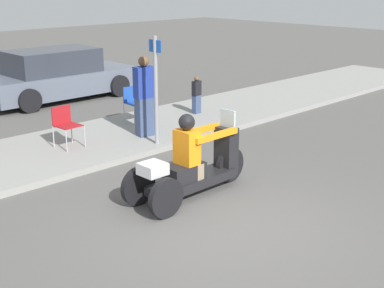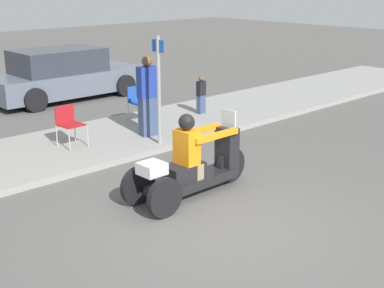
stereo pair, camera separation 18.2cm
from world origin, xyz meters
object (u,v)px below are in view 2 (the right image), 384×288
at_px(motorcycle_trike, 192,167).
at_px(spectator_with_child, 201,96).
at_px(folding_chair_set_back, 138,100).
at_px(street_sign, 159,86).
at_px(folding_chair_curbside, 68,121).
at_px(spectator_end_of_line, 148,98).
at_px(parked_car_lot_left, 64,75).

bearing_deg(motorcycle_trike, spectator_with_child, 44.56).
relative_size(folding_chair_set_back, street_sign, 0.37).
relative_size(folding_chair_curbside, street_sign, 0.37).
relative_size(motorcycle_trike, folding_chair_set_back, 2.89).
bearing_deg(folding_chair_set_back, folding_chair_curbside, -164.43).
xyz_separation_m(spectator_end_of_line, folding_chair_curbside, (-1.65, 0.51, -0.33)).
height_order(motorcycle_trike, parked_car_lot_left, parked_car_lot_left).
height_order(spectator_with_child, street_sign, street_sign).
distance_m(spectator_end_of_line, folding_chair_set_back, 1.33).
distance_m(motorcycle_trike, folding_chair_curbside, 3.44).
xyz_separation_m(motorcycle_trike, folding_chair_curbside, (-0.22, 3.43, 0.13)).
height_order(folding_chair_set_back, folding_chair_curbside, same).
bearing_deg(spectator_end_of_line, folding_chair_curbside, 162.79).
bearing_deg(spectator_end_of_line, spectator_with_child, 16.27).
relative_size(motorcycle_trike, spectator_with_child, 2.50).
distance_m(parked_car_lot_left, street_sign, 5.71).
bearing_deg(spectator_with_child, motorcycle_trike, -135.44).
xyz_separation_m(spectator_with_child, folding_chair_curbside, (-3.84, -0.13, 0.05)).
bearing_deg(street_sign, spectator_with_child, 27.87).
distance_m(motorcycle_trike, spectator_with_child, 5.07).
xyz_separation_m(folding_chair_curbside, parked_car_lot_left, (2.46, 4.45, 0.07)).
relative_size(folding_chair_curbside, parked_car_lot_left, 0.18).
xyz_separation_m(motorcycle_trike, folding_chair_set_back, (2.03, 4.06, 0.13)).
distance_m(folding_chair_set_back, folding_chair_curbside, 2.34).
bearing_deg(motorcycle_trike, street_sign, 62.06).
distance_m(spectator_end_of_line, folding_chair_curbside, 1.75).
relative_size(spectator_with_child, folding_chair_set_back, 1.16).
xyz_separation_m(spectator_end_of_line, folding_chair_set_back, (0.61, 1.14, -0.33)).
relative_size(motorcycle_trike, street_sign, 1.08).
bearing_deg(street_sign, motorcycle_trike, -117.94).
relative_size(spectator_with_child, street_sign, 0.43).
bearing_deg(spectator_with_child, parked_car_lot_left, 107.65).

